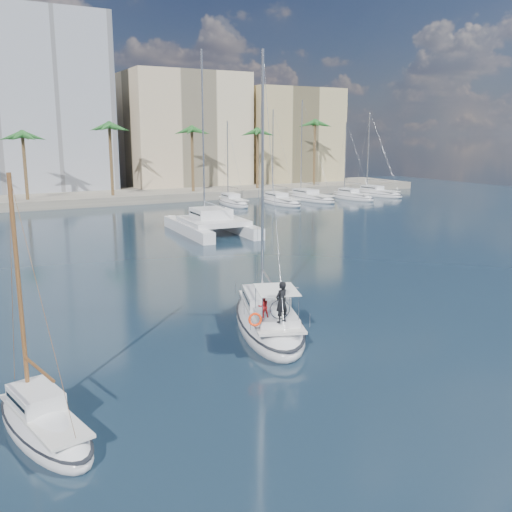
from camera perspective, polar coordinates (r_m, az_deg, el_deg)
ground at (r=30.84m, az=3.20°, el=-6.49°), size 160.00×160.00×0.00m
quay at (r=87.67m, az=-18.37°, el=5.45°), size 120.00×14.00×1.20m
building_beige at (r=101.94m, az=-7.20°, el=12.11°), size 20.00×14.00×20.00m
building_tan_right at (r=109.16m, az=3.23°, el=11.65°), size 18.00×12.00×18.00m
palm_centre at (r=83.25m, az=-18.30°, el=11.82°), size 3.60×3.60×12.30m
palm_right at (r=95.60m, az=2.62°, el=12.36°), size 3.60×3.60×12.30m
main_sloop at (r=29.40m, az=1.27°, el=-6.40°), size 6.36×10.38×14.71m
small_sloop at (r=20.99m, az=-20.48°, el=-15.47°), size 3.25×6.63×9.14m
catamaran at (r=57.85m, az=-4.47°, el=3.45°), size 6.92×12.73×18.01m
seagull at (r=34.68m, az=3.55°, el=-3.25°), size 0.98×0.42×0.18m
moored_yacht_a at (r=80.69m, az=-2.31°, el=5.10°), size 3.37×9.52×11.90m
moored_yacht_b at (r=82.04m, az=2.40°, el=5.21°), size 3.32×10.83×13.72m
moored_yacht_c at (r=87.19m, az=5.40°, el=5.58°), size 3.98×12.33×15.54m
moored_yacht_d at (r=89.39m, az=9.60°, el=5.62°), size 3.52×9.55×11.90m
moored_yacht_e at (r=95.03m, az=11.96°, el=5.91°), size 4.61×11.11×13.72m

